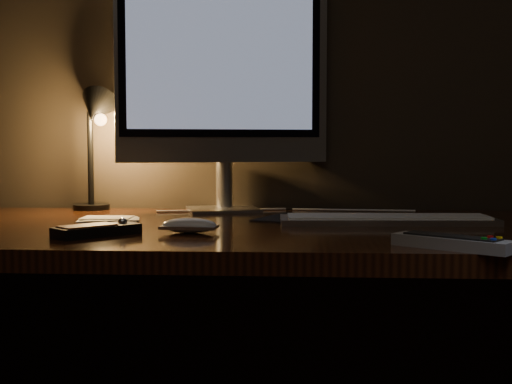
# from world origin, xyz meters

# --- Properties ---
(desk) EXTENTS (1.60, 0.75, 0.75)m
(desk) POSITION_xyz_m (0.00, 1.93, 0.62)
(desk) COLOR #351A0C
(desk) RESTS_ON ground
(monitor) EXTENTS (0.54, 0.20, 0.58)m
(monitor) POSITION_xyz_m (-0.07, 2.17, 1.09)
(monitor) COLOR silver
(monitor) RESTS_ON desk
(keyboard) EXTENTS (0.48, 0.16, 0.02)m
(keyboard) POSITION_xyz_m (0.32, 1.91, 0.76)
(keyboard) COLOR silver
(keyboard) RESTS_ON desk
(mousepad) EXTENTS (0.29, 0.26, 0.00)m
(mousepad) POSITION_xyz_m (0.16, 1.98, 0.75)
(mousepad) COLOR black
(mousepad) RESTS_ON desk
(mouse) EXTENTS (0.11, 0.06, 0.02)m
(mouse) POSITION_xyz_m (-0.09, 1.72, 0.76)
(mouse) COLOR white
(mouse) RESTS_ON desk
(media_remote) EXTENTS (0.16, 0.16, 0.03)m
(media_remote) POSITION_xyz_m (-0.26, 1.66, 0.76)
(media_remote) COLOR black
(media_remote) RESTS_ON desk
(tv_remote) EXTENTS (0.19, 0.16, 0.03)m
(tv_remote) POSITION_xyz_m (0.39, 1.53, 0.76)
(tv_remote) COLOR gray
(tv_remote) RESTS_ON desk
(papers) EXTENTS (0.15, 0.11, 0.01)m
(papers) POSITION_xyz_m (-0.31, 1.93, 0.75)
(papers) COLOR white
(papers) RESTS_ON desk
(desk_lamp) EXTENTS (0.15, 0.17, 0.33)m
(desk_lamp) POSITION_xyz_m (-0.40, 2.16, 0.97)
(desk_lamp) COLOR black
(desk_lamp) RESTS_ON desk
(cable) EXTENTS (0.66, 0.04, 0.01)m
(cable) POSITION_xyz_m (0.10, 2.16, 0.75)
(cable) COLOR white
(cable) RESTS_ON desk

